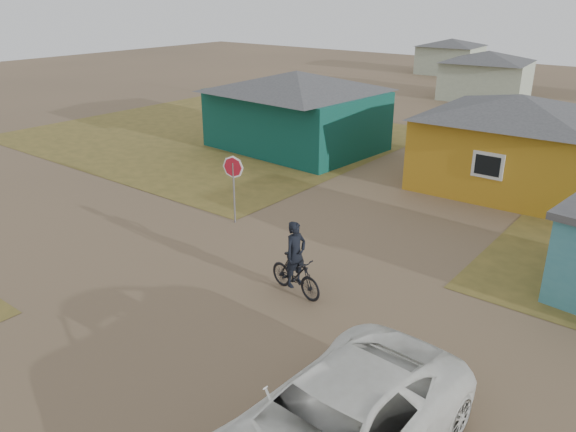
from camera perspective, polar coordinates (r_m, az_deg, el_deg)
name	(u,v)px	position (r m, az deg, el deg)	size (l,w,h in m)	color
ground	(241,300)	(15.31, -4.75, -8.49)	(120.00, 120.00, 0.00)	brown
grass_nw	(216,134)	(33.23, -7.33, 8.26)	(20.00, 18.00, 0.00)	olive
house_teal	(296,109)	(29.58, 0.85, 10.82)	(8.93, 7.08, 4.00)	#0B3C34
house_yellow	(515,141)	(25.14, 22.08, 7.12)	(7.72, 6.76, 3.90)	#BA841C
house_pale_west	(486,74)	(46.49, 19.49, 13.41)	(7.04, 6.15, 3.60)	#A7B39A
house_pale_north	(450,56)	(60.48, 16.17, 15.38)	(6.28, 5.81, 3.40)	#A7B39A
stop_sign	(233,174)	(19.64, -5.57, 4.27)	(0.80, 0.16, 2.47)	gray
cyclist	(296,268)	(15.22, 0.77, -5.31)	(1.92, 0.82, 2.11)	black
vehicle	(332,430)	(10.16, 4.52, -20.89)	(2.77, 6.02, 1.67)	white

